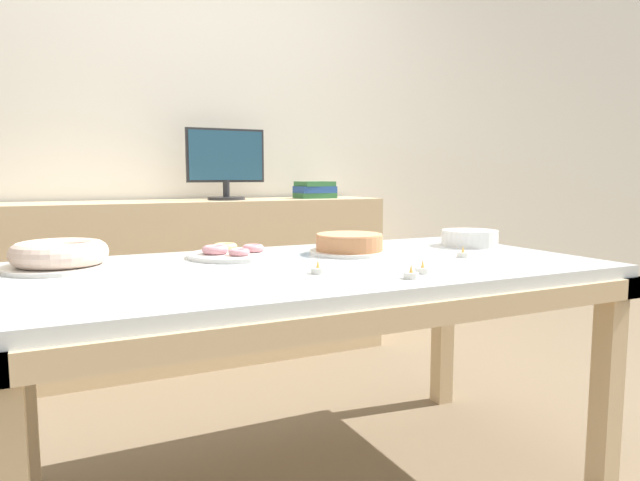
{
  "coord_description": "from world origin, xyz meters",
  "views": [
    {
      "loc": [
        -0.73,
        -1.54,
        0.99
      ],
      "look_at": [
        0.06,
        0.08,
        0.79
      ],
      "focal_mm": 32.0,
      "sensor_mm": 36.0,
      "label": 1
    }
  ],
  "objects_px": {
    "cake_chocolate_round": "(349,244)",
    "plate_stack": "(470,238)",
    "computer_monitor": "(226,164)",
    "tealight_right_edge": "(463,254)",
    "cake_golden_bundt": "(60,256)",
    "tealight_centre": "(411,275)",
    "book_stack": "(315,190)",
    "tealight_left_edge": "(423,270)",
    "pastry_platter": "(234,253)",
    "tealight_near_cakes": "(318,270)"
  },
  "relations": [
    {
      "from": "computer_monitor",
      "to": "cake_chocolate_round",
      "type": "distance_m",
      "value": 1.32
    },
    {
      "from": "book_stack",
      "to": "tealight_near_cakes",
      "type": "height_order",
      "value": "book_stack"
    },
    {
      "from": "pastry_platter",
      "to": "plate_stack",
      "type": "distance_m",
      "value": 0.9
    },
    {
      "from": "tealight_near_cakes",
      "to": "tealight_centre",
      "type": "distance_m",
      "value": 0.25
    },
    {
      "from": "book_stack",
      "to": "tealight_left_edge",
      "type": "distance_m",
      "value": 1.8
    },
    {
      "from": "plate_stack",
      "to": "tealight_near_cakes",
      "type": "bearing_deg",
      "value": -158.9
    },
    {
      "from": "book_stack",
      "to": "cake_chocolate_round",
      "type": "xyz_separation_m",
      "value": [
        -0.48,
        -1.29,
        -0.15
      ]
    },
    {
      "from": "pastry_platter",
      "to": "tealight_near_cakes",
      "type": "bearing_deg",
      "value": -74.74
    },
    {
      "from": "cake_golden_bundt",
      "to": "tealight_centre",
      "type": "distance_m",
      "value": 0.99
    },
    {
      "from": "cake_chocolate_round",
      "to": "pastry_platter",
      "type": "bearing_deg",
      "value": 165.62
    },
    {
      "from": "computer_monitor",
      "to": "tealight_left_edge",
      "type": "xyz_separation_m",
      "value": [
        0.03,
        -1.72,
        -0.31
      ]
    },
    {
      "from": "book_stack",
      "to": "plate_stack",
      "type": "height_order",
      "value": "book_stack"
    },
    {
      "from": "book_stack",
      "to": "tealight_left_edge",
      "type": "height_order",
      "value": "book_stack"
    },
    {
      "from": "computer_monitor",
      "to": "cake_golden_bundt",
      "type": "relative_size",
      "value": 1.35
    },
    {
      "from": "plate_stack",
      "to": "tealight_left_edge",
      "type": "height_order",
      "value": "plate_stack"
    },
    {
      "from": "plate_stack",
      "to": "tealight_near_cakes",
      "type": "height_order",
      "value": "plate_stack"
    },
    {
      "from": "book_stack",
      "to": "tealight_near_cakes",
      "type": "distance_m",
      "value": 1.78
    },
    {
      "from": "tealight_right_edge",
      "to": "tealight_centre",
      "type": "xyz_separation_m",
      "value": [
        -0.38,
        -0.25,
        0.0
      ]
    },
    {
      "from": "cake_golden_bundt",
      "to": "tealight_near_cakes",
      "type": "bearing_deg",
      "value": -31.98
    },
    {
      "from": "cake_golden_bundt",
      "to": "tealight_centre",
      "type": "xyz_separation_m",
      "value": [
        0.81,
        -0.57,
        -0.03
      ]
    },
    {
      "from": "cake_chocolate_round",
      "to": "plate_stack",
      "type": "height_order",
      "value": "cake_chocolate_round"
    },
    {
      "from": "book_stack",
      "to": "pastry_platter",
      "type": "bearing_deg",
      "value": -125.82
    },
    {
      "from": "plate_stack",
      "to": "tealight_centre",
      "type": "relative_size",
      "value": 5.25
    },
    {
      "from": "book_stack",
      "to": "tealight_right_edge",
      "type": "relative_size",
      "value": 5.38
    },
    {
      "from": "computer_monitor",
      "to": "tealight_right_edge",
      "type": "distance_m",
      "value": 1.59
    },
    {
      "from": "book_stack",
      "to": "cake_chocolate_round",
      "type": "distance_m",
      "value": 1.39
    },
    {
      "from": "pastry_platter",
      "to": "tealight_left_edge",
      "type": "bearing_deg",
      "value": -55.25
    },
    {
      "from": "computer_monitor",
      "to": "tealight_near_cakes",
      "type": "distance_m",
      "value": 1.65
    },
    {
      "from": "cake_chocolate_round",
      "to": "tealight_centre",
      "type": "relative_size",
      "value": 6.78
    },
    {
      "from": "cake_chocolate_round",
      "to": "tealight_right_edge",
      "type": "xyz_separation_m",
      "value": [
        0.29,
        -0.23,
        -0.02
      ]
    },
    {
      "from": "book_stack",
      "to": "cake_golden_bundt",
      "type": "distance_m",
      "value": 1.84
    },
    {
      "from": "tealight_centre",
      "to": "cake_chocolate_round",
      "type": "bearing_deg",
      "value": 80.14
    },
    {
      "from": "cake_chocolate_round",
      "to": "tealight_left_edge",
      "type": "height_order",
      "value": "cake_chocolate_round"
    },
    {
      "from": "book_stack",
      "to": "pastry_platter",
      "type": "distance_m",
      "value": 1.48
    },
    {
      "from": "computer_monitor",
      "to": "tealight_centre",
      "type": "bearing_deg",
      "value": -91.34
    },
    {
      "from": "cake_golden_bundt",
      "to": "tealight_near_cakes",
      "type": "height_order",
      "value": "cake_golden_bundt"
    },
    {
      "from": "plate_stack",
      "to": "tealight_centre",
      "type": "bearing_deg",
      "value": -141.55
    },
    {
      "from": "computer_monitor",
      "to": "book_stack",
      "type": "height_order",
      "value": "computer_monitor"
    },
    {
      "from": "cake_chocolate_round",
      "to": "tealight_left_edge",
      "type": "xyz_separation_m",
      "value": [
        -0.01,
        -0.43,
        -0.02
      ]
    },
    {
      "from": "tealight_centre",
      "to": "tealight_right_edge",
      "type": "bearing_deg",
      "value": 33.33
    },
    {
      "from": "pastry_platter",
      "to": "plate_stack",
      "type": "bearing_deg",
      "value": -6.55
    },
    {
      "from": "tealight_near_cakes",
      "to": "cake_golden_bundt",
      "type": "bearing_deg",
      "value": 148.02
    },
    {
      "from": "pastry_platter",
      "to": "cake_golden_bundt",
      "type": "bearing_deg",
      "value": -178.55
    },
    {
      "from": "computer_monitor",
      "to": "tealight_centre",
      "type": "relative_size",
      "value": 10.6
    },
    {
      "from": "book_stack",
      "to": "tealight_right_edge",
      "type": "xyz_separation_m",
      "value": [
        -0.19,
        -1.53,
        -0.17
      ]
    },
    {
      "from": "tealight_near_cakes",
      "to": "tealight_right_edge",
      "type": "bearing_deg",
      "value": 7.56
    },
    {
      "from": "book_stack",
      "to": "tealight_left_edge",
      "type": "bearing_deg",
      "value": -106.02
    },
    {
      "from": "plate_stack",
      "to": "computer_monitor",
      "type": "bearing_deg",
      "value": 113.34
    },
    {
      "from": "book_stack",
      "to": "plate_stack",
      "type": "bearing_deg",
      "value": -88.56
    },
    {
      "from": "plate_stack",
      "to": "book_stack",
      "type": "bearing_deg",
      "value": 91.44
    }
  ]
}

